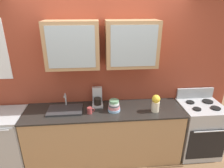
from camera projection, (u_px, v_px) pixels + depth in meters
ground_plane at (105, 156)px, 3.29m from camera, size 10.00×10.00×0.00m
back_wall_unit at (102, 66)px, 3.02m from camera, size 4.26×0.45×2.77m
counter at (104, 134)px, 3.13m from camera, size 2.41×0.63×0.89m
stove_range at (198, 129)px, 3.25m from camera, size 0.66×0.65×1.07m
sink_faucet at (65, 110)px, 2.93m from camera, size 0.52×0.33×0.23m
bowl_stack at (114, 106)px, 2.91m from camera, size 0.19×0.19×0.18m
vase at (156, 103)px, 2.87m from camera, size 0.12×0.12×0.27m
cup_near_sink at (90, 110)px, 2.84m from camera, size 0.11×0.07×0.10m
dishwasher at (8, 139)px, 3.00m from camera, size 0.58×0.62×0.89m
coffee_maker at (97, 99)px, 3.07m from camera, size 0.17×0.20×0.29m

